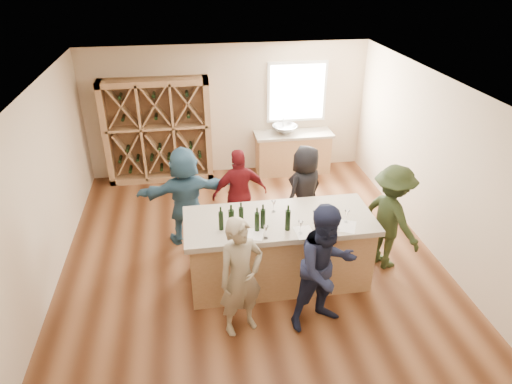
{
  "coord_description": "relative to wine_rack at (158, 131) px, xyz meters",
  "views": [
    {
      "loc": [
        -0.86,
        -5.94,
        4.48
      ],
      "look_at": [
        0.1,
        0.2,
        1.15
      ],
      "focal_mm": 32.0,
      "sensor_mm": 36.0,
      "label": 1
    }
  ],
  "objects": [
    {
      "name": "floor",
      "position": [
        1.5,
        -3.27,
        -1.15
      ],
      "size": [
        6.0,
        7.0,
        0.1
      ],
      "primitive_type": "cube",
      "color": "brown",
      "rests_on": "ground"
    },
    {
      "name": "ceiling",
      "position": [
        1.5,
        -3.27,
        1.75
      ],
      "size": [
        6.0,
        7.0,
        0.1
      ],
      "primitive_type": "cube",
      "color": "white",
      "rests_on": "ground"
    },
    {
      "name": "wall_back",
      "position": [
        1.5,
        0.28,
        0.3
      ],
      "size": [
        6.0,
        0.1,
        2.8
      ],
      "primitive_type": "cube",
      "color": "#C8B091",
      "rests_on": "ground"
    },
    {
      "name": "wall_front",
      "position": [
        1.5,
        -6.82,
        0.3
      ],
      "size": [
        6.0,
        0.1,
        2.8
      ],
      "primitive_type": "cube",
      "color": "#C8B091",
      "rests_on": "ground"
    },
    {
      "name": "wall_left",
      "position": [
        -1.55,
        -3.27,
        0.3
      ],
      "size": [
        0.1,
        7.0,
        2.8
      ],
      "primitive_type": "cube",
      "color": "#C8B091",
      "rests_on": "ground"
    },
    {
      "name": "wall_right",
      "position": [
        4.55,
        -3.27,
        0.3
      ],
      "size": [
        0.1,
        7.0,
        2.8
      ],
      "primitive_type": "cube",
      "color": "#C8B091",
      "rests_on": "ground"
    },
    {
      "name": "window_frame",
      "position": [
        3.0,
        0.2,
        0.65
      ],
      "size": [
        1.3,
        0.06,
        1.3
      ],
      "primitive_type": "cube",
      "color": "white",
      "rests_on": "wall_back"
    },
    {
      "name": "window_pane",
      "position": [
        3.0,
        0.17,
        0.65
      ],
      "size": [
        1.18,
        0.01,
        1.18
      ],
      "primitive_type": "cube",
      "color": "white",
      "rests_on": "wall_back"
    },
    {
      "name": "wine_rack",
      "position": [
        0.0,
        0.0,
        0.0
      ],
      "size": [
        2.2,
        0.45,
        2.2
      ],
      "primitive_type": "cube",
      "color": "#A0764C",
      "rests_on": "floor"
    },
    {
      "name": "back_counter_base",
      "position": [
        2.9,
        -0.07,
        -0.67
      ],
      "size": [
        1.6,
        0.58,
        0.86
      ],
      "primitive_type": "cube",
      "color": "#A0764C",
      "rests_on": "floor"
    },
    {
      "name": "back_counter_top",
      "position": [
        2.9,
        -0.07,
        -0.21
      ],
      "size": [
        1.7,
        0.62,
        0.06
      ],
      "primitive_type": "cube",
      "color": "#A09583",
      "rests_on": "back_counter_base"
    },
    {
      "name": "sink",
      "position": [
        2.7,
        -0.07,
        -0.09
      ],
      "size": [
        0.54,
        0.54,
        0.19
      ],
      "primitive_type": "imported",
      "color": "silver",
      "rests_on": "back_counter_top"
    },
    {
      "name": "faucet",
      "position": [
        2.7,
        0.11,
        -0.03
      ],
      "size": [
        0.02,
        0.02,
        0.3
      ],
      "primitive_type": "cylinder",
      "color": "silver",
      "rests_on": "back_counter_top"
    },
    {
      "name": "tasting_counter_base",
      "position": [
        1.83,
        -3.79,
        -0.6
      ],
      "size": [
        2.6,
        1.0,
        1.0
      ],
      "primitive_type": "cube",
      "color": "#A0764C",
      "rests_on": "floor"
    },
    {
      "name": "tasting_counter_top",
      "position": [
        1.83,
        -3.79,
        -0.06
      ],
      "size": [
        2.72,
        1.12,
        0.08
      ],
      "primitive_type": "cube",
      "color": "#A09583",
      "rests_on": "tasting_counter_base"
    },
    {
      "name": "wine_bottle_a",
      "position": [
        0.98,
        -3.94,
        0.12
      ],
      "size": [
        0.09,
        0.09,
        0.27
      ],
      "primitive_type": "cylinder",
      "rotation": [
        0.0,
        0.0,
        0.33
      ],
      "color": "black",
      "rests_on": "tasting_counter_top"
    },
    {
      "name": "wine_bottle_b",
      "position": [
        1.12,
        -3.99,
        0.14
      ],
      "size": [
        0.09,
        0.09,
        0.32
      ],
      "primitive_type": "cylinder",
      "rotation": [
        0.0,
        0.0,
        0.09
      ],
      "color": "black",
      "rests_on": "tasting_counter_top"
    },
    {
      "name": "wine_bottle_c",
      "position": [
        1.27,
        -3.88,
        0.12
      ],
      "size": [
        0.08,
        0.08,
        0.28
      ],
      "primitive_type": "cylinder",
      "rotation": [
        0.0,
        0.0,
        0.15
      ],
      "color": "black",
      "rests_on": "tasting_counter_top"
    },
    {
      "name": "wine_bottle_d",
      "position": [
        1.46,
        -4.05,
        0.12
      ],
      "size": [
        0.08,
        0.08,
        0.28
      ],
      "primitive_type": "cylinder",
      "rotation": [
        0.0,
        0.0,
        -0.14
      ],
      "color": "black",
      "rests_on": "tasting_counter_top"
    },
    {
      "name": "wine_bottle_e",
      "position": [
        1.55,
        -3.98,
        0.12
      ],
      "size": [
        0.09,
        0.09,
        0.28
      ],
      "primitive_type": "cylinder",
      "rotation": [
        0.0,
        0.0,
        0.27
      ],
      "color": "black",
      "rests_on": "tasting_counter_top"
    },
    {
      "name": "wine_glass_a",
      "position": [
        1.55,
        -4.25,
        0.08
      ],
      "size": [
        0.1,
        0.1,
        0.19
      ],
      "primitive_type": "cone",
      "rotation": [
        0.0,
        0.0,
        -0.38
      ],
      "color": "white",
      "rests_on": "tasting_counter_top"
    },
    {
      "name": "wine_glass_b",
      "position": [
        2.03,
        -4.21,
        0.08
      ],
      "size": [
        0.08,
        0.08,
        0.2
      ],
      "primitive_type": "cone",
      "rotation": [
        0.0,
        0.0,
        0.0
      ],
      "color": "white",
      "rests_on": "tasting_counter_top"
    },
    {
      "name": "wine_glass_c",
      "position": [
        2.56,
        -4.2,
        0.07
      ],
      "size": [
        0.07,
        0.07,
        0.17
      ],
      "primitive_type": "cone",
      "rotation": [
        0.0,
        0.0,
        -0.15
      ],
      "color": "white",
      "rests_on": "tasting_counter_top"
    },
    {
      "name": "wine_glass_d",
      "position": [
        2.29,
        -3.98,
        0.08
      ],
      "size": [
        0.09,
        0.09,
        0.2
      ],
      "primitive_type": "cone",
      "rotation": [
        0.0,
        0.0,
        0.27
      ],
      "color": "white",
      "rests_on": "tasting_counter_top"
    },
    {
      "name": "wine_glass_e",
      "position": [
        2.73,
        -4.03,
        0.08
      ],
      "size": [
        0.1,
        0.1,
        0.2
      ],
      "primitive_type": "cone",
      "rotation": [
        0.0,
        0.0,
        -0.4
      ],
      "color": "white",
      "rests_on": "tasting_counter_top"
    },
    {
      "name": "tasting_menu_a",
      "position": [
        1.42,
        -4.14,
        -0.02
      ],
      "size": [
        0.28,
        0.34,
        0.0
      ],
      "primitive_type": "cube",
      "rotation": [
        0.0,
        0.0,
        -0.29
      ],
      "color": "white",
      "rests_on": "tasting_counter_top"
    },
    {
      "name": "tasting_menu_b",
      "position": [
        2.09,
        -4.19,
        -0.02
      ],
      "size": [
        0.26,
        0.34,
        0.0
      ],
      "primitive_type": "cube",
      "rotation": [
        0.0,
        0.0,
        0.05
      ],
      "color": "white",
      "rests_on": "tasting_counter_top"
    },
    {
      "name": "tasting_menu_c",
      "position": [
        2.71,
        -4.13,
        -0.02
      ],
      "size": [
        0.35,
        0.4,
        0.0
      ],
      "primitive_type": "cube",
      "rotation": [
        0.0,
        0.0,
        -0.43
      ],
      "color": "white",
      "rests_on": "tasting_counter_top"
    },
    {
      "name": "person_near_left",
      "position": [
        1.15,
        -4.71,
        -0.26
      ],
      "size": [
        0.74,
        0.64,
        1.68
      ],
      "primitive_type": "imported",
      "rotation": [
        0.0,
        0.0,
        0.38
      ],
      "color": "gray",
      "rests_on": "floor"
    },
    {
      "name": "person_near_right",
      "position": [
        2.23,
        -4.77,
        -0.2
      ],
      "size": [
        0.97,
        0.7,
        1.79
      ],
      "primitive_type": "imported",
      "rotation": [
        0.0,
        0.0,
        0.28
      ],
      "color": "#191E38",
      "rests_on": "floor"
    },
    {
      "name": "person_server",
      "position": [
        3.59,
        -3.66,
        -0.25
      ],
      "size": [
        0.88,
        1.22,
        1.71
      ],
      "primitive_type": "imported",
      "rotation": [
        0.0,
        0.0,
        1.95
      ],
      "color": "#263319",
      "rests_on": "floor"
    },
    {
      "name": "person_far_mid",
      "position": [
        1.42,
        -2.46,
        -0.29
      ],
      "size": [
        0.99,
        0.58,
        1.61
      ],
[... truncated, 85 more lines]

